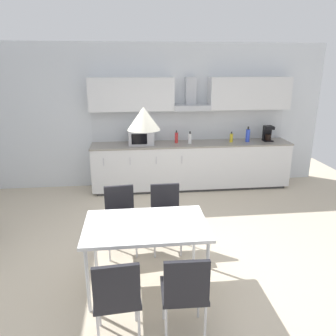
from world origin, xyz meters
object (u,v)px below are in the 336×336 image
(bottle_yellow, at_px, (231,138))
(bottle_white, at_px, (190,138))
(microwave, at_px, (141,137))
(chair_near_left, at_px, (117,294))
(coffee_maker, at_px, (268,133))
(dining_table, at_px, (146,228))
(bottle_blue, at_px, (248,135))
(chair_far_left, at_px, (120,213))
(bottle_red, at_px, (176,138))
(chair_far_right, at_px, (166,211))
(chair_near_right, at_px, (185,289))
(pendant_lamp, at_px, (144,118))

(bottle_yellow, bearing_deg, bottle_white, -177.72)
(bottle_yellow, bearing_deg, microwave, 179.51)
(bottle_white, height_order, chair_near_left, bottle_white)
(coffee_maker, relative_size, dining_table, 0.23)
(dining_table, relative_size, chair_near_left, 1.50)
(bottle_blue, relative_size, bottle_white, 1.27)
(coffee_maker, xyz_separation_m, chair_far_left, (-2.88, -2.24, -0.53))
(bottle_red, bearing_deg, chair_far_left, -114.86)
(bottle_yellow, height_order, chair_far_right, bottle_yellow)
(bottle_red, height_order, chair_near_right, bottle_red)
(bottle_white, distance_m, chair_near_right, 3.84)
(bottle_blue, relative_size, bottle_red, 1.23)
(pendant_lamp, bearing_deg, chair_far_left, 110.88)
(microwave, bearing_deg, dining_table, -91.09)
(coffee_maker, height_order, pendant_lamp, pendant_lamp)
(bottle_white, distance_m, chair_far_left, 2.56)
(chair_near_left, bearing_deg, dining_table, 70.05)
(coffee_maker, bearing_deg, microwave, -179.40)
(bottle_yellow, relative_size, pendant_lamp, 0.64)
(coffee_maker, relative_size, bottle_white, 1.27)
(microwave, xyz_separation_m, bottle_white, (0.93, -0.05, -0.04))
(microwave, relative_size, coffee_maker, 1.60)
(chair_far_left, relative_size, pendant_lamp, 2.72)
(bottle_blue, bearing_deg, chair_near_right, -116.20)
(bottle_yellow, height_order, chair_near_right, bottle_yellow)
(bottle_red, distance_m, bottle_yellow, 1.08)
(chair_near_right, distance_m, chair_far_right, 1.59)
(bottle_white, bearing_deg, bottle_yellow, 2.28)
(coffee_maker, height_order, chair_near_left, coffee_maker)
(coffee_maker, distance_m, bottle_red, 1.83)
(dining_table, bearing_deg, chair_far_right, 69.73)
(chair_near_right, bearing_deg, chair_near_left, 179.98)
(coffee_maker, height_order, dining_table, coffee_maker)
(bottle_red, bearing_deg, pendant_lamp, -103.69)
(microwave, height_order, chair_far_right, microwave)
(coffee_maker, height_order, bottle_red, coffee_maker)
(microwave, distance_m, chair_near_left, 3.85)
(microwave, bearing_deg, bottle_white, -2.96)
(chair_near_right, xyz_separation_m, pendant_lamp, (-0.29, 0.79, 1.35))
(microwave, height_order, bottle_red, microwave)
(bottle_red, distance_m, chair_near_left, 4.01)
(coffee_maker, distance_m, pendant_lamp, 4.06)
(microwave, distance_m, chair_near_right, 3.84)
(chair_far_left, xyz_separation_m, pendant_lamp, (0.30, -0.79, 1.35))
(bottle_blue, bearing_deg, bottle_red, 177.52)
(microwave, relative_size, chair_near_left, 0.55)
(microwave, xyz_separation_m, bottle_blue, (2.10, -0.01, -0.01))
(coffee_maker, xyz_separation_m, dining_table, (-2.58, -3.03, -0.36))
(coffee_maker, height_order, chair_far_left, coffee_maker)
(bottle_yellow, relative_size, dining_table, 0.16)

